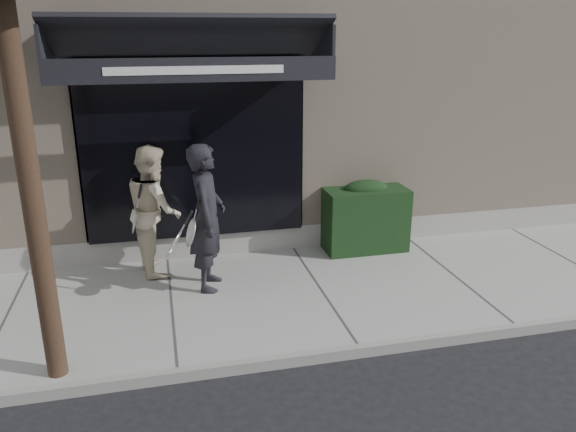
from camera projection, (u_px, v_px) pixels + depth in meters
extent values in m
plane|color=black|center=(320.00, 296.00, 7.73)|extent=(80.00, 80.00, 0.00)
cube|color=#9D9D98|center=(320.00, 292.00, 7.71)|extent=(20.00, 3.00, 0.12)
cube|color=gray|center=(359.00, 351.00, 6.28)|extent=(20.00, 0.10, 0.14)
cube|color=#C8B098|center=(253.00, 67.00, 11.47)|extent=(14.00, 7.00, 5.50)
cube|color=gray|center=(291.00, 237.00, 9.22)|extent=(14.02, 0.42, 0.50)
cube|color=black|center=(194.00, 150.00, 8.26)|extent=(3.20, 0.30, 2.60)
cube|color=gray|center=(81.00, 153.00, 8.04)|extent=(0.08, 0.40, 2.60)
cube|color=gray|center=(297.00, 143.00, 8.75)|extent=(0.08, 0.40, 2.60)
cube|color=gray|center=(189.00, 55.00, 7.97)|extent=(3.36, 0.40, 0.12)
cube|color=black|center=(191.00, 36.00, 7.24)|extent=(3.60, 1.03, 0.55)
cube|color=black|center=(196.00, 70.00, 6.91)|extent=(3.60, 0.05, 0.30)
cube|color=white|center=(196.00, 70.00, 6.88)|extent=(2.20, 0.01, 0.10)
cube|color=black|center=(45.00, 44.00, 6.88)|extent=(0.04, 1.00, 0.45)
cube|color=black|center=(323.00, 42.00, 7.66)|extent=(0.04, 1.00, 0.45)
cube|color=black|center=(364.00, 219.00, 8.93)|extent=(1.30, 0.70, 1.00)
ellipsoid|color=black|center=(366.00, 189.00, 8.77)|extent=(0.71, 0.38, 0.27)
cylinder|color=black|center=(26.00, 156.00, 5.06)|extent=(0.20, 0.20, 4.80)
imported|color=black|center=(207.00, 218.00, 7.43)|extent=(0.62, 0.81, 1.99)
torus|color=silver|center=(191.00, 233.00, 7.21)|extent=(0.16, 0.32, 0.30)
cylinder|color=silver|center=(191.00, 233.00, 7.21)|extent=(0.12, 0.28, 0.26)
cylinder|color=silver|center=(191.00, 233.00, 7.21)|extent=(0.18, 0.05, 0.07)
cylinder|color=black|center=(191.00, 233.00, 7.21)|extent=(0.20, 0.06, 0.09)
torus|color=silver|center=(174.00, 244.00, 7.07)|extent=(0.26, 0.34, 0.27)
cylinder|color=silver|center=(174.00, 244.00, 7.07)|extent=(0.22, 0.30, 0.24)
cylinder|color=silver|center=(174.00, 244.00, 7.07)|extent=(0.16, 0.07, 0.11)
cylinder|color=black|center=(174.00, 244.00, 7.07)|extent=(0.19, 0.09, 0.13)
imported|color=beige|center=(154.00, 209.00, 7.99)|extent=(0.84, 1.01, 1.86)
torus|color=silver|center=(135.00, 220.00, 7.70)|extent=(0.10, 0.30, 0.30)
cylinder|color=silver|center=(135.00, 220.00, 7.70)|extent=(0.07, 0.27, 0.26)
cylinder|color=silver|center=(135.00, 220.00, 7.70)|extent=(0.18, 0.02, 0.06)
cylinder|color=black|center=(135.00, 220.00, 7.70)|extent=(0.20, 0.03, 0.08)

